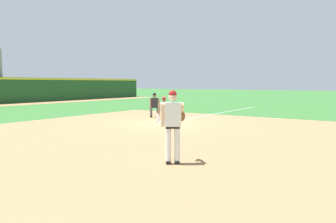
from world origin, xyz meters
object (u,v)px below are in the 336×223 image
at_px(baseball, 176,139).
at_px(pitcher, 173,122).
at_px(first_baseman, 164,109).
at_px(umpire, 154,104).
at_px(first_base_bag, 163,122).

relative_size(baseball, pitcher, 0.04).
bearing_deg(baseball, first_baseman, 39.71).
xyz_separation_m(first_baseman, umpire, (1.85, 2.02, 0.06)).
relative_size(first_base_bag, first_baseman, 0.28).
distance_m(first_baseman, umpire, 2.74).
height_order(first_base_bag, pitcher, pitcher).
distance_m(first_base_bag, first_baseman, 0.71).
distance_m(first_base_bag, umpire, 2.99).
height_order(first_base_bag, baseball, first_base_bag).
relative_size(first_base_bag, pitcher, 0.20).
bearing_deg(pitcher, first_base_bag, 37.13).
height_order(baseball, umpire, umpire).
height_order(first_base_bag, first_baseman, first_baseman).
bearing_deg(pitcher, first_baseman, 36.47).
bearing_deg(first_baseman, first_base_bag, -173.61).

